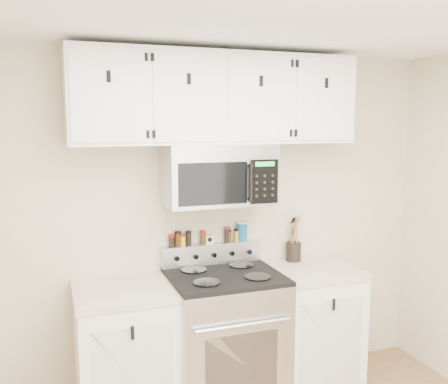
% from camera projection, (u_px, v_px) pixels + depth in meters
% --- Properties ---
extents(back_wall, '(3.50, 0.01, 2.50)m').
position_uv_depth(back_wall, '(210.00, 223.00, 3.70)').
color(back_wall, tan).
rests_on(back_wall, floor).
extents(range, '(0.76, 0.65, 1.10)m').
position_uv_depth(range, '(225.00, 338.00, 3.51)').
color(range, '#B7B7BA').
rests_on(range, floor).
extents(base_cabinet_left, '(0.64, 0.62, 0.92)m').
position_uv_depth(base_cabinet_left, '(126.00, 355.00, 3.30)').
color(base_cabinet_left, white).
rests_on(base_cabinet_left, floor).
extents(base_cabinet_right, '(0.64, 0.62, 0.92)m').
position_uv_depth(base_cabinet_right, '(310.00, 326.00, 3.76)').
color(base_cabinet_right, white).
rests_on(base_cabinet_right, floor).
extents(microwave, '(0.76, 0.44, 0.42)m').
position_uv_depth(microwave, '(219.00, 174.00, 3.47)').
color(microwave, '#9E9EA3').
rests_on(microwave, back_wall).
extents(upper_cabinets, '(2.00, 0.35, 0.62)m').
position_uv_depth(upper_cabinets, '(217.00, 99.00, 3.42)').
color(upper_cabinets, white).
rests_on(upper_cabinets, back_wall).
extents(utensil_crock, '(0.12, 0.12, 0.34)m').
position_uv_depth(utensil_crock, '(293.00, 250.00, 3.87)').
color(utensil_crock, black).
rests_on(utensil_crock, base_cabinet_right).
extents(kitchen_timer, '(0.06, 0.05, 0.06)m').
position_uv_depth(kitchen_timer, '(209.00, 240.00, 3.67)').
color(kitchen_timer, silver).
rests_on(kitchen_timer, range).
extents(salt_canister, '(0.08, 0.08, 0.15)m').
position_uv_depth(salt_canister, '(242.00, 231.00, 3.75)').
color(salt_canister, '#165998').
rests_on(salt_canister, range).
extents(spice_jar_0, '(0.05, 0.05, 0.09)m').
position_uv_depth(spice_jar_0, '(172.00, 241.00, 3.58)').
color(spice_jar_0, black).
rests_on(spice_jar_0, range).
extents(spice_jar_1, '(0.05, 0.05, 0.11)m').
position_uv_depth(spice_jar_1, '(178.00, 239.00, 3.59)').
color(spice_jar_1, '#40230F').
rests_on(spice_jar_1, range).
extents(spice_jar_2, '(0.04, 0.04, 0.09)m').
position_uv_depth(spice_jar_2, '(183.00, 240.00, 3.60)').
color(spice_jar_2, gold).
rests_on(spice_jar_2, range).
extents(spice_jar_3, '(0.04, 0.04, 0.11)m').
position_uv_depth(spice_jar_3, '(189.00, 238.00, 3.62)').
color(spice_jar_3, black).
rests_on(spice_jar_3, range).
extents(spice_jar_4, '(0.04, 0.04, 0.10)m').
position_uv_depth(spice_jar_4, '(203.00, 237.00, 3.65)').
color(spice_jar_4, '#412E0F').
rests_on(spice_jar_4, range).
extents(spice_jar_5, '(0.04, 0.04, 0.12)m').
position_uv_depth(spice_jar_5, '(227.00, 235.00, 3.72)').
color(spice_jar_5, black).
rests_on(spice_jar_5, range).
extents(spice_jar_6, '(0.04, 0.04, 0.10)m').
position_uv_depth(spice_jar_6, '(229.00, 236.00, 3.72)').
color(spice_jar_6, '#422D0F').
rests_on(spice_jar_6, range).
extents(spice_jar_7, '(0.04, 0.04, 0.10)m').
position_uv_depth(spice_jar_7, '(237.00, 235.00, 3.74)').
color(spice_jar_7, gold).
rests_on(spice_jar_7, range).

